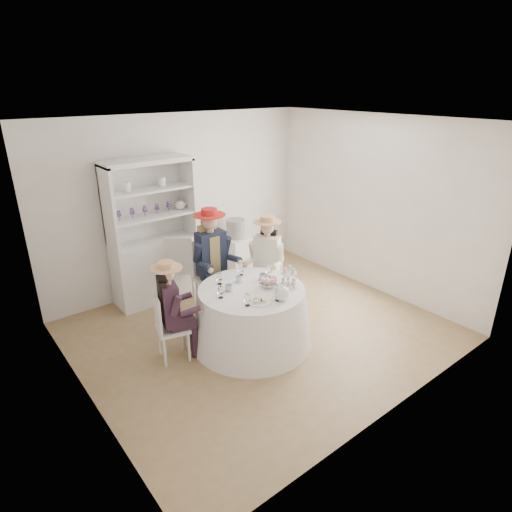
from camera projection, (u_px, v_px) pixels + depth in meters
ground at (261, 330)px, 5.76m from camera, size 4.50×4.50×0.00m
ceiling at (262, 121)px, 4.75m from camera, size 4.50×4.50×0.00m
wall_back at (181, 203)px, 6.71m from camera, size 4.50×0.00×4.50m
wall_front at (402, 294)px, 3.80m from camera, size 4.50×0.00×4.50m
wall_left at (73, 286)px, 3.96m from camera, size 0.00×4.50×4.50m
wall_right at (375, 206)px, 6.55m from camera, size 0.00×4.50×4.50m
tea_table at (252, 316)px, 5.37m from camera, size 1.52×1.52×0.76m
hutch at (154, 251)px, 6.38m from camera, size 1.27×0.49×2.13m
side_table at (236, 256)px, 7.33m from camera, size 0.49×0.49×0.68m
hatbox at (236, 229)px, 7.15m from camera, size 0.41×0.41×0.31m
guest_left at (171, 305)px, 4.93m from camera, size 0.51×0.48×1.26m
guest_mid at (212, 255)px, 5.94m from camera, size 0.56×0.58×1.54m
guest_right at (266, 257)px, 6.11m from camera, size 0.59×0.55×1.39m
spare_chair at (182, 265)px, 6.43m from camera, size 0.60×0.60×1.03m
teacup_a at (229, 288)px, 5.16m from camera, size 0.12×0.12×0.07m
teacup_b at (239, 279)px, 5.39m from camera, size 0.10×0.10×0.07m
teacup_c at (263, 277)px, 5.46m from camera, size 0.12×0.12×0.07m
flower_bowl at (269, 285)px, 5.26m from camera, size 0.25×0.25×0.05m
flower_arrangement at (269, 280)px, 5.26m from camera, size 0.17×0.17×0.06m
table_teapot at (282, 293)px, 4.94m from camera, size 0.26×0.18×0.19m
sandwich_plate at (260, 301)px, 4.91m from camera, size 0.28×0.28×0.06m
cupcake_stand at (289, 279)px, 5.27m from camera, size 0.27×0.27×0.25m
stemware_set at (252, 283)px, 5.20m from camera, size 0.91×0.91×0.15m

